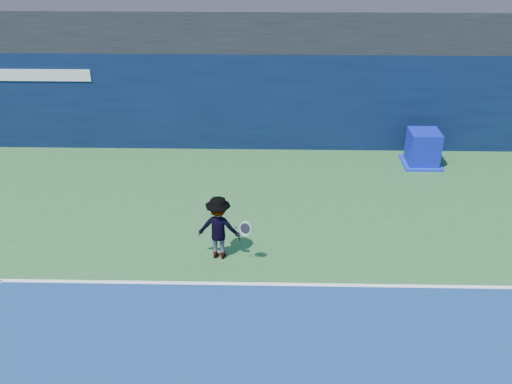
% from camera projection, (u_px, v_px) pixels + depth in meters
% --- Properties ---
extents(baseline, '(24.00, 0.10, 0.01)m').
position_uv_depth(baseline, '(240.00, 284.00, 11.76)').
color(baseline, white).
rests_on(baseline, ground).
extents(stadium_band, '(36.00, 3.00, 1.20)m').
position_uv_depth(stadium_band, '(251.00, 23.00, 17.61)').
color(stadium_band, black).
rests_on(stadium_band, back_wall_assembly).
extents(back_wall_assembly, '(36.00, 1.03, 3.00)m').
position_uv_depth(back_wall_assembly, '(250.00, 99.00, 17.70)').
color(back_wall_assembly, '#091635').
rests_on(back_wall_assembly, ground).
extents(equipment_cart, '(1.09, 1.09, 1.04)m').
position_uv_depth(equipment_cart, '(423.00, 149.00, 16.76)').
color(equipment_cart, '#0B14A4').
rests_on(equipment_cart, ground).
extents(tennis_player, '(1.23, 0.70, 1.47)m').
position_uv_depth(tennis_player, '(219.00, 228.00, 12.34)').
color(tennis_player, white).
rests_on(tennis_player, ground).
extents(tennis_ball, '(0.07, 0.07, 0.07)m').
position_uv_depth(tennis_ball, '(221.00, 202.00, 13.04)').
color(tennis_ball, '#BCD818').
rests_on(tennis_ball, ground).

